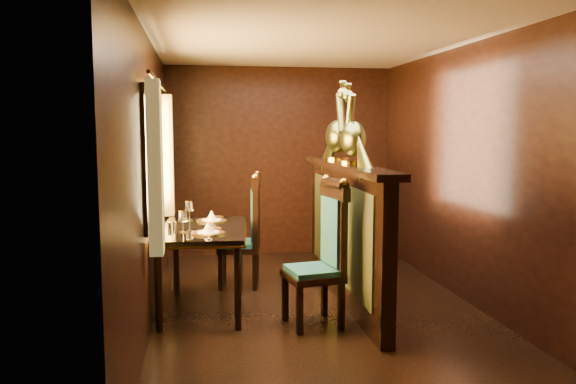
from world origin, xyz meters
The scene contains 8 objects.
ground centered at (0.00, 0.00, 0.00)m, with size 5.00×5.00×0.00m, color black.
room_shell centered at (-0.09, 0.02, 1.58)m, with size 3.04×5.04×2.52m.
partition centered at (0.32, 0.30, 0.71)m, with size 0.26×2.70×1.36m.
dining_table centered at (-1.05, 0.26, 0.70)m, with size 0.91×1.38×0.98m.
chair_left centered at (-0.01, -0.31, 0.67)m, with size 0.53×0.55×1.28m.
chair_right centered at (-0.55, 0.97, 0.64)m, with size 0.51×0.53×1.23m.
peacock_left centered at (0.33, 0.06, 1.74)m, with size 0.24×0.64×0.76m, color #1C5432, non-canonical shape.
peacock_right centered at (0.33, 0.64, 1.76)m, with size 0.25×0.67×0.80m, color #1C5432, non-canonical shape.
Camera 1 is at (-1.08, -4.94, 1.70)m, focal length 35.00 mm.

